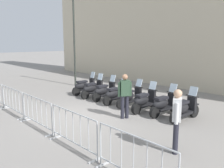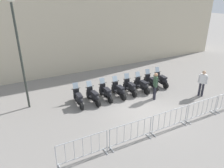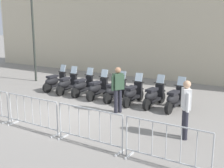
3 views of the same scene
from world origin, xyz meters
name	(u,v)px [view 2 (image 2 of 3)]	position (x,y,z in m)	size (l,w,h in m)	color
ground_plane	(145,110)	(0.00, 0.00, 0.00)	(120.00, 120.00, 0.00)	gray
motorcycle_0	(79,99)	(-3.07, 2.33, 0.45)	(0.56, 1.73, 1.24)	black
motorcycle_1	(94,96)	(-2.17, 2.20, 0.45)	(0.56, 1.72, 1.24)	black
motorcycle_2	(106,93)	(-1.29, 2.26, 0.45)	(0.56, 1.72, 1.24)	black
motorcycle_3	(119,90)	(-0.41, 2.18, 0.45)	(0.56, 1.72, 1.24)	black
motorcycle_4	(130,87)	(0.47, 2.22, 0.45)	(0.56, 1.73, 1.24)	black
motorcycle_5	(142,85)	(1.36, 2.14, 0.45)	(0.56, 1.72, 1.24)	black
motorcycle_6	(151,82)	(2.24, 2.27, 0.45)	(0.56, 1.73, 1.24)	black
motorcycle_7	(161,80)	(3.12, 2.26, 0.45)	(0.56, 1.73, 1.24)	black
barrier_segment_0	(83,149)	(-4.47, -1.95, 0.53)	(2.14, 0.47, 1.07)	#B2B5B7
barrier_segment_1	(131,133)	(-2.25, -1.98, 0.53)	(2.14, 0.47, 1.07)	#B2B5B7
barrier_segment_2	(170,120)	(-0.03, -2.02, 0.53)	(2.14, 0.47, 1.07)	#B2B5B7
barrier_segment_3	(202,109)	(2.19, -2.05, 0.53)	(2.14, 0.47, 1.07)	#B2B5B7
street_lamp	(19,47)	(-5.69, 3.55, 3.58)	(0.36, 0.36, 5.95)	#2D332D
officer_near_row_end	(155,85)	(1.39, 0.88, 0.98)	(0.37, 0.49, 1.73)	#23232D
officer_mid_plaza	(202,82)	(4.28, -0.22, 0.98)	(0.37, 0.49, 1.73)	#23232D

